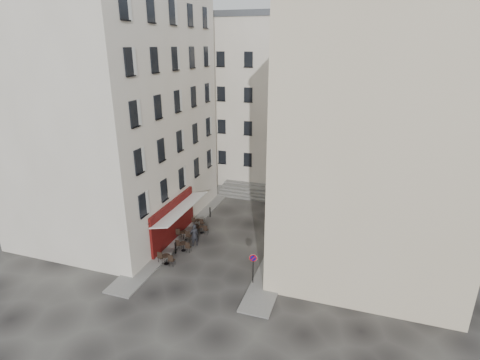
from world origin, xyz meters
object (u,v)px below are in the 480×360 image
at_px(no_parking_sign, 253,263).
at_px(bistro_table_a, 166,259).
at_px(bistro_table_b, 183,246).
at_px(pedestrian, 194,235).

xyz_separation_m(no_parking_sign, bistro_table_a, (-6.79, 0.35, -1.16)).
xyz_separation_m(bistro_table_b, pedestrian, (0.48, 1.05, 0.49)).
bearing_deg(bistro_table_b, bistro_table_a, -99.32).
distance_m(bistro_table_a, bistro_table_b, 2.15).
relative_size(no_parking_sign, pedestrian, 1.21).
distance_m(no_parking_sign, bistro_table_a, 6.89).
height_order(bistro_table_a, bistro_table_b, bistro_table_a).
xyz_separation_m(bistro_table_a, bistro_table_b, (0.35, 2.12, -0.02)).
bearing_deg(bistro_table_a, pedestrian, 75.37).
bearing_deg(pedestrian, no_parking_sign, 105.13).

